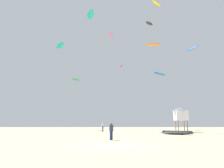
{
  "coord_description": "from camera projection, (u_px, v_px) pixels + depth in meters",
  "views": [
    {
      "loc": [
        -0.31,
        -15.37,
        1.55
      ],
      "look_at": [
        0.0,
        17.81,
        7.52
      ],
      "focal_mm": 34.43,
      "sensor_mm": 36.0,
      "label": 1
    }
  ],
  "objects": [
    {
      "name": "lifeguard_tower",
      "position": [
        181.0,
        114.0,
        36.48
      ],
      "size": [
        2.3,
        2.3,
        4.15
      ],
      "color": "#8C704C",
      "rests_on": "ground"
    },
    {
      "name": "kite_aloft_4",
      "position": [
        153.0,
        44.0,
        38.01
      ],
      "size": [
        2.73,
        1.02,
        0.4
      ],
      "color": "orange"
    },
    {
      "name": "person_midground",
      "position": [
        103.0,
        125.0,
        38.94
      ],
      "size": [
        0.41,
        0.57,
        1.8
      ],
      "rotation": [
        0.0,
        0.0,
        3.45
      ],
      "color": "navy",
      "rests_on": "ground"
    },
    {
      "name": "kite_grounded_near",
      "position": [
        177.0,
        133.0,
        28.06
      ],
      "size": [
        4.22,
        3.14,
        0.52
      ],
      "color": "#2D2D33",
      "rests_on": "ground"
    },
    {
      "name": "kite_aloft_1",
      "position": [
        91.0,
        14.0,
        43.83
      ],
      "size": [
        2.26,
        4.41,
        0.74
      ],
      "color": "#19B29E"
    },
    {
      "name": "kite_aloft_0",
      "position": [
        60.0,
        45.0,
        52.92
      ],
      "size": [
        3.53,
        4.26,
        1.04
      ],
      "color": "#19B29E"
    },
    {
      "name": "kite_aloft_2",
      "position": [
        111.0,
        35.0,
        52.01
      ],
      "size": [
        0.79,
        2.73,
        0.35
      ],
      "color": "#E5598C"
    },
    {
      "name": "ground_plane",
      "position": [
        114.0,
        145.0,
        14.86
      ],
      "size": [
        120.0,
        120.0,
        0.0
      ],
      "primitive_type": "plane",
      "color": "#C6B28C"
    },
    {
      "name": "kite_aloft_7",
      "position": [
        192.0,
        49.0,
        39.98
      ],
      "size": [
        1.95,
        3.24,
        0.76
      ],
      "color": "blue"
    },
    {
      "name": "kite_aloft_6",
      "position": [
        122.0,
        66.0,
        55.64
      ],
      "size": [
        0.97,
        2.31,
        0.49
      ],
      "color": "red"
    },
    {
      "name": "kite_aloft_9",
      "position": [
        157.0,
        3.0,
        39.21
      ],
      "size": [
        2.41,
        2.46,
        0.41
      ],
      "color": "yellow"
    },
    {
      "name": "kite_aloft_8",
      "position": [
        160.0,
        74.0,
        51.45
      ],
      "size": [
        4.17,
        3.92,
        0.72
      ],
      "color": "blue"
    },
    {
      "name": "kite_aloft_3",
      "position": [
        149.0,
        23.0,
        46.51
      ],
      "size": [
        2.12,
        1.98,
        0.55
      ],
      "color": "#2D2D33"
    },
    {
      "name": "kite_aloft_5",
      "position": [
        76.0,
        80.0,
        41.56
      ],
      "size": [
        1.66,
        2.22,
        0.37
      ],
      "color": "green"
    },
    {
      "name": "person_foreground",
      "position": [
        111.0,
        130.0,
        19.4
      ],
      "size": [
        0.39,
        0.41,
        1.57
      ],
      "rotation": [
        0.0,
        0.0,
        2.38
      ],
      "color": "navy",
      "rests_on": "ground"
    }
  ]
}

